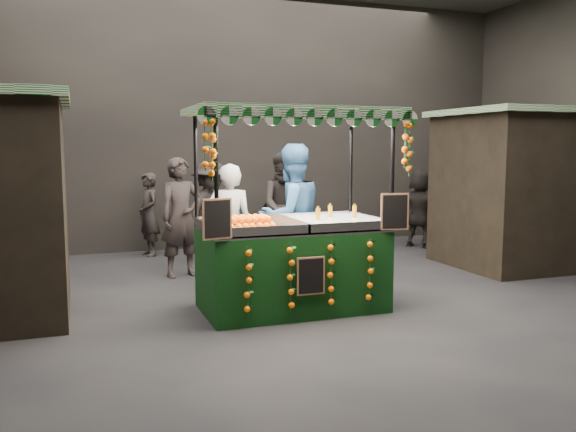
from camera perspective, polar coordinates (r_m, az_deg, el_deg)
name	(u,v)px	position (r m, az deg, el deg)	size (l,w,h in m)	color
ground	(329,309)	(7.40, 3.91, -8.93)	(12.00, 12.00, 0.00)	black
market_hall	(331,26)	(7.27, 4.13, 17.72)	(12.10, 10.10, 5.05)	black
neighbour_stall_right	(532,187)	(10.85, 22.43, 2.55)	(3.00, 2.20, 2.60)	black
juice_stall	(294,249)	(7.21, 0.54, -3.16)	(2.52, 1.48, 2.44)	black
vendor_grey	(229,228)	(8.17, -5.65, -1.16)	(0.72, 0.56, 1.76)	gray
vendor_blue	(291,218)	(8.18, 0.31, -0.17)	(1.13, 0.96, 2.03)	navy
shopper_0	(181,217)	(9.22, -10.23, -0.13)	(0.76, 0.60, 1.83)	#2C2524
shopper_1	(286,207)	(10.38, -0.21, 0.89)	(1.08, 0.94, 1.90)	#2A2422
shopper_2	(287,209)	(11.07, -0.10, 0.67)	(0.99, 0.98, 1.68)	black
shopper_3	(211,212)	(10.32, -7.43, 0.41)	(1.26, 1.26, 1.75)	black
shopper_4	(35,233)	(9.30, -23.16, -1.52)	(0.85, 0.69, 1.50)	black
shopper_5	(420,208)	(12.11, 12.56, 0.75)	(1.15, 1.48, 1.56)	black
shopper_6	(149,214)	(11.14, -13.24, 0.15)	(0.50, 0.63, 1.53)	#292321
shopper_7	(505,211)	(11.54, 20.12, 0.48)	(1.20, 1.20, 1.66)	#292521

